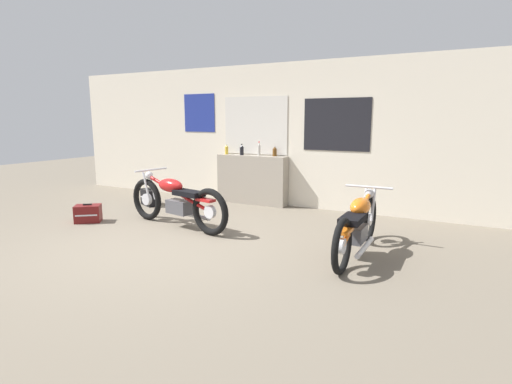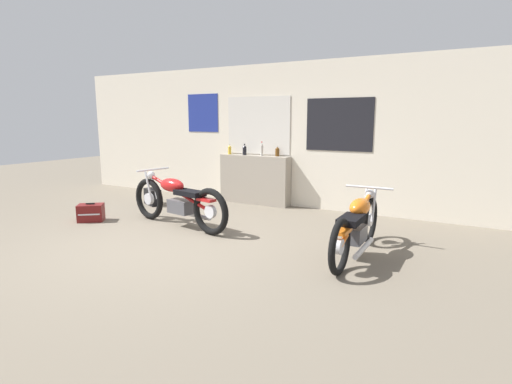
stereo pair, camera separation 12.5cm
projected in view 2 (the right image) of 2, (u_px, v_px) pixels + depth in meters
ground_plane at (161, 245)px, 5.56m from camera, size 24.00×24.00×0.00m
wall_back at (268, 135)px, 8.08m from camera, size 10.00×0.07×2.80m
sill_counter at (255, 180)px, 8.20m from camera, size 1.51×0.28×1.00m
bottle_leftmost at (230, 150)px, 8.35m from camera, size 0.07×0.07×0.22m
bottle_left_center at (245, 150)px, 8.17m from camera, size 0.08×0.08×0.23m
bottle_center at (262, 149)px, 8.01m from camera, size 0.06×0.06×0.29m
bottle_right_center at (277, 152)px, 7.90m from camera, size 0.08×0.08×0.21m
motorcycle_red at (178, 200)px, 6.43m from camera, size 2.23×0.69×0.90m
motorcycle_orange at (357, 225)px, 5.02m from camera, size 0.64×2.03×0.82m
hard_case_darkred at (91, 213)px, 6.82m from camera, size 0.49×0.47×0.32m
hard_case_black at (153, 197)px, 8.13m from camera, size 0.50×0.38×0.35m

